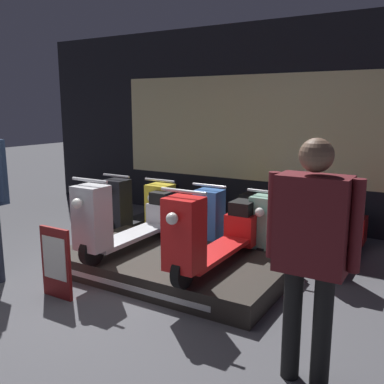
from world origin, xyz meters
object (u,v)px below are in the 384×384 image
at_px(scooter_display_right, 215,234).
at_px(scooter_backrow_0, 143,205).
at_px(scooter_display_left, 129,220).
at_px(person_right_browsing, 312,242).
at_px(scooter_backrow_2, 230,218).
at_px(price_sign_board, 56,263).
at_px(scooter_backrow_4, 342,234).
at_px(scooter_backrow_1, 184,211).
at_px(scooter_backrow_3, 282,225).

relative_size(scooter_display_right, scooter_backrow_0, 1.00).
xyz_separation_m(scooter_display_left, scooter_backrow_0, (-0.92, 1.48, -0.23)).
xyz_separation_m(scooter_display_left, person_right_browsing, (2.43, -1.09, 0.43)).
distance_m(scooter_backrow_0, scooter_backrow_2, 1.53).
relative_size(scooter_display_left, person_right_browsing, 1.03).
distance_m(scooter_backrow_0, price_sign_board, 2.64).
bearing_deg(scooter_backrow_4, scooter_display_left, -145.31).
bearing_deg(person_right_browsing, scooter_display_right, 139.84).
relative_size(scooter_display_right, scooter_backrow_1, 1.00).
relative_size(scooter_backrow_1, scooter_backrow_2, 1.00).
relative_size(scooter_backrow_2, scooter_backrow_4, 1.00).
bearing_deg(scooter_backrow_0, scooter_display_left, -57.99).
bearing_deg(scooter_display_left, price_sign_board, -95.46).
distance_m(scooter_backrow_4, person_right_browsing, 2.67).
distance_m(scooter_display_left, scooter_backrow_2, 1.61).
bearing_deg(scooter_backrow_0, person_right_browsing, -37.39).
distance_m(scooter_backrow_2, price_sign_board, 2.61).
bearing_deg(scooter_backrow_4, person_right_browsing, -83.31).
height_order(scooter_display_left, scooter_backrow_3, scooter_display_left).
bearing_deg(scooter_display_right, scooter_backrow_1, 131.41).
distance_m(scooter_backrow_4, price_sign_board, 3.36).
relative_size(scooter_display_right, scooter_backrow_2, 1.00).
relative_size(scooter_backrow_2, price_sign_board, 2.41).
relative_size(scooter_backrow_3, person_right_browsing, 1.03).
distance_m(person_right_browsing, price_sign_board, 2.62).
xyz_separation_m(scooter_backrow_4, price_sign_board, (-2.23, -2.51, 0.01)).
distance_m(scooter_backrow_0, scooter_backrow_1, 0.76).
height_order(scooter_display_left, price_sign_board, scooter_display_left).
height_order(scooter_display_right, scooter_backrow_2, scooter_display_right).
bearing_deg(scooter_display_right, scooter_display_left, 180.00).
xyz_separation_m(scooter_display_right, price_sign_board, (-1.24, -1.03, -0.22)).
xyz_separation_m(scooter_display_right, scooter_backrow_0, (-2.07, 1.48, -0.23)).
xyz_separation_m(scooter_backrow_1, person_right_browsing, (2.59, -2.57, 0.67)).
xyz_separation_m(scooter_backrow_3, scooter_backrow_4, (0.76, 0.00, 0.00)).
height_order(scooter_display_left, scooter_backrow_1, scooter_display_left).
distance_m(scooter_backrow_1, scooter_backrow_2, 0.76).
distance_m(scooter_backrow_3, scooter_backrow_4, 0.76).
bearing_deg(price_sign_board, scooter_display_right, 39.76).
height_order(scooter_display_left, scooter_backrow_0, scooter_display_left).
bearing_deg(scooter_backrow_1, scooter_backrow_4, 0.00).
relative_size(scooter_display_right, person_right_browsing, 1.03).
bearing_deg(scooter_display_left, scooter_backrow_0, 122.01).
bearing_deg(scooter_backrow_0, scooter_backrow_4, 0.00).
relative_size(scooter_backrow_4, person_right_browsing, 1.03).
height_order(scooter_backrow_0, scooter_backrow_4, same).
bearing_deg(scooter_backrow_3, scooter_backrow_0, 180.00).
bearing_deg(scooter_display_left, scooter_backrow_4, 34.69).
distance_m(scooter_backrow_0, scooter_backrow_4, 3.06).
bearing_deg(scooter_backrow_4, scooter_display_right, -123.85).
xyz_separation_m(scooter_display_right, scooter_backrow_1, (-1.30, 1.48, -0.23)).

